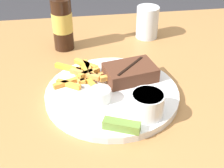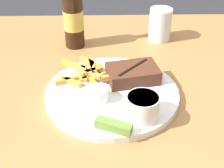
{
  "view_description": "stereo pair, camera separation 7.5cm",
  "coord_description": "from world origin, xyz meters",
  "px_view_note": "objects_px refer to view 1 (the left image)",
  "views": [
    {
      "loc": [
        -0.09,
        -0.61,
        1.2
      ],
      "look_at": [
        0.0,
        0.0,
        0.78
      ],
      "focal_mm": 50.0,
      "sensor_mm": 36.0,
      "label": 1
    },
    {
      "loc": [
        -0.01,
        -0.61,
        1.2
      ],
      "look_at": [
        0.0,
        0.0,
        0.78
      ],
      "focal_mm": 50.0,
      "sensor_mm": 36.0,
      "label": 2
    }
  ],
  "objects_px": {
    "steak_portion": "(130,72)",
    "dipping_sauce_cup": "(101,94)",
    "fork_utensil": "(78,85)",
    "drinking_glass": "(147,22)",
    "coleslaw_cup": "(147,103)",
    "dinner_plate": "(112,94)",
    "beer_bottle": "(62,21)",
    "pickle_spear": "(123,125)"
  },
  "relations": [
    {
      "from": "dinner_plate",
      "to": "drinking_glass",
      "type": "xyz_separation_m",
      "value": [
        0.16,
        0.32,
        0.04
      ]
    },
    {
      "from": "steak_portion",
      "to": "dipping_sauce_cup",
      "type": "xyz_separation_m",
      "value": [
        -0.09,
        -0.08,
        -0.0
      ]
    },
    {
      "from": "dinner_plate",
      "to": "beer_bottle",
      "type": "relative_size",
      "value": 1.27
    },
    {
      "from": "steak_portion",
      "to": "coleslaw_cup",
      "type": "relative_size",
      "value": 1.95
    },
    {
      "from": "steak_portion",
      "to": "dinner_plate",
      "type": "bearing_deg",
      "value": -138.37
    },
    {
      "from": "dinner_plate",
      "to": "drinking_glass",
      "type": "distance_m",
      "value": 0.36
    },
    {
      "from": "coleslaw_cup",
      "to": "pickle_spear",
      "type": "height_order",
      "value": "coleslaw_cup"
    },
    {
      "from": "dinner_plate",
      "to": "coleslaw_cup",
      "type": "distance_m",
      "value": 0.12
    },
    {
      "from": "fork_utensil",
      "to": "beer_bottle",
      "type": "xyz_separation_m",
      "value": [
        -0.03,
        0.24,
        0.07
      ]
    },
    {
      "from": "coleslaw_cup",
      "to": "beer_bottle",
      "type": "relative_size",
      "value": 0.28
    },
    {
      "from": "steak_portion",
      "to": "fork_utensil",
      "type": "height_order",
      "value": "steak_portion"
    },
    {
      "from": "coleslaw_cup",
      "to": "dipping_sauce_cup",
      "type": "distance_m",
      "value": 0.11
    },
    {
      "from": "coleslaw_cup",
      "to": "beer_bottle",
      "type": "height_order",
      "value": "beer_bottle"
    },
    {
      "from": "dinner_plate",
      "to": "drinking_glass",
      "type": "height_order",
      "value": "drinking_glass"
    },
    {
      "from": "dinner_plate",
      "to": "pickle_spear",
      "type": "xyz_separation_m",
      "value": [
        0.0,
        -0.14,
        0.02
      ]
    },
    {
      "from": "coleslaw_cup",
      "to": "drinking_glass",
      "type": "xyz_separation_m",
      "value": [
        0.1,
        0.41,
        0.0
      ]
    },
    {
      "from": "fork_utensil",
      "to": "coleslaw_cup",
      "type": "bearing_deg",
      "value": -20.04
    },
    {
      "from": "beer_bottle",
      "to": "fork_utensil",
      "type": "bearing_deg",
      "value": -82.78
    },
    {
      "from": "drinking_glass",
      "to": "dipping_sauce_cup",
      "type": "bearing_deg",
      "value": -119.01
    },
    {
      "from": "steak_portion",
      "to": "dipping_sauce_cup",
      "type": "bearing_deg",
      "value": -136.24
    },
    {
      "from": "dinner_plate",
      "to": "fork_utensil",
      "type": "xyz_separation_m",
      "value": [
        -0.08,
        0.03,
        0.01
      ]
    },
    {
      "from": "dinner_plate",
      "to": "pickle_spear",
      "type": "distance_m",
      "value": 0.14
    },
    {
      "from": "beer_bottle",
      "to": "drinking_glass",
      "type": "height_order",
      "value": "beer_bottle"
    },
    {
      "from": "steak_portion",
      "to": "fork_utensil",
      "type": "bearing_deg",
      "value": -173.81
    },
    {
      "from": "fork_utensil",
      "to": "beer_bottle",
      "type": "relative_size",
      "value": 0.5
    },
    {
      "from": "coleslaw_cup",
      "to": "beer_bottle",
      "type": "bearing_deg",
      "value": 114.93
    },
    {
      "from": "fork_utensil",
      "to": "drinking_glass",
      "type": "height_order",
      "value": "drinking_glass"
    },
    {
      "from": "dinner_plate",
      "to": "fork_utensil",
      "type": "distance_m",
      "value": 0.09
    },
    {
      "from": "fork_utensil",
      "to": "drinking_glass",
      "type": "bearing_deg",
      "value": 71.98
    },
    {
      "from": "dinner_plate",
      "to": "pickle_spear",
      "type": "relative_size",
      "value": 4.05
    },
    {
      "from": "coleslaw_cup",
      "to": "beer_bottle",
      "type": "distance_m",
      "value": 0.41
    },
    {
      "from": "drinking_glass",
      "to": "beer_bottle",
      "type": "bearing_deg",
      "value": -171.45
    },
    {
      "from": "steak_portion",
      "to": "beer_bottle",
      "type": "distance_m",
      "value": 0.29
    },
    {
      "from": "pickle_spear",
      "to": "dipping_sauce_cup",
      "type": "bearing_deg",
      "value": 108.38
    },
    {
      "from": "dinner_plate",
      "to": "steak_portion",
      "type": "relative_size",
      "value": 2.31
    },
    {
      "from": "dipping_sauce_cup",
      "to": "fork_utensil",
      "type": "relative_size",
      "value": 0.38
    },
    {
      "from": "dipping_sauce_cup",
      "to": "beer_bottle",
      "type": "distance_m",
      "value": 0.32
    },
    {
      "from": "pickle_spear",
      "to": "fork_utensil",
      "type": "xyz_separation_m",
      "value": [
        -0.08,
        0.17,
        -0.01
      ]
    },
    {
      "from": "beer_bottle",
      "to": "drinking_glass",
      "type": "bearing_deg",
      "value": 8.55
    },
    {
      "from": "fork_utensil",
      "to": "drinking_glass",
      "type": "xyz_separation_m",
      "value": [
        0.24,
        0.28,
        0.03
      ]
    },
    {
      "from": "coleslaw_cup",
      "to": "fork_utensil",
      "type": "bearing_deg",
      "value": 137.38
    },
    {
      "from": "fork_utensil",
      "to": "beer_bottle",
      "type": "distance_m",
      "value": 0.25
    }
  ]
}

